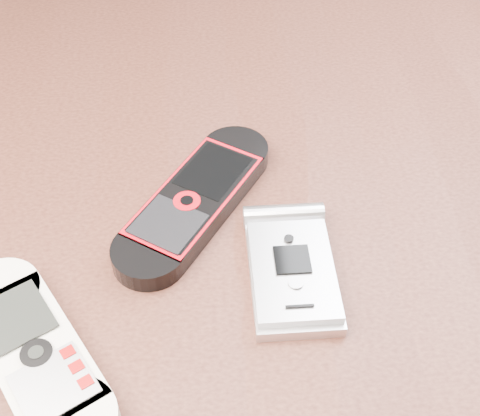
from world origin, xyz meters
name	(u,v)px	position (x,y,z in m)	size (l,w,h in m)	color
table	(234,302)	(0.00, 0.00, 0.64)	(1.20, 0.80, 0.75)	black
nokia_white	(35,354)	(-0.12, -0.11, 0.76)	(0.05, 0.16, 0.02)	white
nokia_black_red	(195,200)	(-0.03, 0.01, 0.76)	(0.05, 0.17, 0.02)	black
motorola_razr	(292,270)	(0.04, -0.06, 0.76)	(0.06, 0.11, 0.02)	silver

